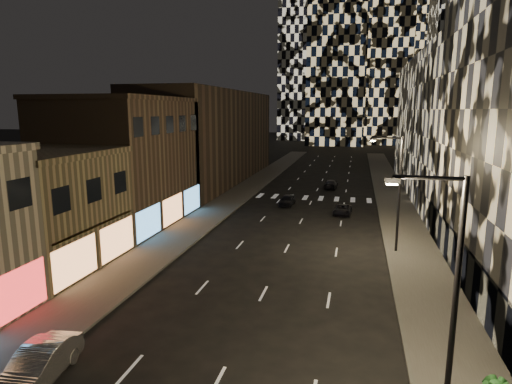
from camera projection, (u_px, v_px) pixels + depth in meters
The scene contains 15 objects.
sidewalk_left at pixel (238, 194), 57.31m from camera, with size 4.00×120.00×0.15m, color #47443F.
sidewalk_right at pixel (394, 201), 52.79m from camera, with size 4.00×120.00×0.15m, color #47443F.
curb_left at pixel (254, 195), 56.84m from camera, with size 0.20×120.00×0.15m, color #4C4C47.
curb_right at pixel (377, 200), 53.26m from camera, with size 0.20×120.00×0.15m, color #4C4C47.
retail_tan at pixel (34, 212), 30.45m from camera, with size 10.00×10.00×8.00m, color olive.
retail_brown at pixel (124, 163), 42.01m from camera, with size 10.00×15.00×12.00m, color brown.
retail_filler_left at pixel (212, 137), 67.15m from camera, with size 10.00×40.00×14.00m, color brown.
midrise_base at pixel (464, 262), 27.63m from camera, with size 0.60×25.00×3.00m, color #383838.
midrise_filler_right at pixel (475, 127), 55.53m from camera, with size 16.00×40.00×18.00m, color #232326.
streetlight_near at pixel (448, 291), 13.94m from camera, with size 2.55×0.25×9.00m.
streetlight_far at pixel (397, 186), 33.05m from camera, with size 2.55×0.25×9.00m.
car_silver_parked at pixel (38, 365), 17.67m from camera, with size 1.61×4.61×1.52m, color #9B9BA0.
car_dark_midlane at pixel (287, 200), 50.70m from camera, with size 1.49×3.71×1.26m, color black.
car_dark_oncoming at pixel (331, 184), 61.90m from camera, with size 1.70×4.19×1.22m, color black.
car_dark_rightlane at pixel (342, 210), 46.19m from camera, with size 1.75×3.80×1.06m, color black.
Camera 1 is at (5.26, -4.17, 11.15)m, focal length 30.00 mm.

